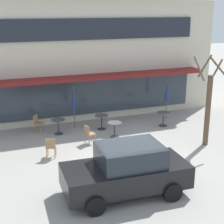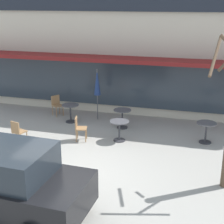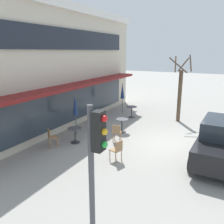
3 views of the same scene
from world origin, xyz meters
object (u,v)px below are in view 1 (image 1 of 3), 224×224
(cafe_chair_2, at_px, (51,146))
(cafe_table_near_wall, at_px, (58,124))
(patio_umbrella_cream_folded, at_px, (167,91))
(street_tree, at_px, (208,105))
(cafe_table_streetside, at_px, (102,120))
(cafe_chair_1, at_px, (89,133))
(cafe_table_mid_patio, at_px, (163,117))
(cafe_table_by_tree, at_px, (115,127))
(parked_sedan, at_px, (127,170))
(cafe_chair_0, at_px, (37,122))
(patio_umbrella_green_folded, at_px, (74,98))

(cafe_chair_2, bearing_deg, cafe_table_near_wall, 71.79)
(patio_umbrella_cream_folded, xyz_separation_m, street_tree, (-0.18, -4.02, 0.29))
(patio_umbrella_cream_folded, bearing_deg, street_tree, -92.61)
(cafe_table_streetside, xyz_separation_m, cafe_chair_1, (-1.20, -1.68, 0.01))
(cafe_chair_2, bearing_deg, cafe_table_mid_patio, 17.11)
(cafe_table_near_wall, distance_m, cafe_chair_1, 2.05)
(cafe_table_by_tree, xyz_separation_m, cafe_chair_1, (-1.42, -0.36, 0.01))
(cafe_table_near_wall, bearing_deg, cafe_table_by_tree, -29.57)
(cafe_chair_1, bearing_deg, parked_sedan, -91.26)
(cafe_chair_0, relative_size, street_tree, 0.21)
(cafe_table_by_tree, height_order, street_tree, street_tree)
(cafe_table_near_wall, height_order, parked_sedan, parked_sedan)
(patio_umbrella_cream_folded, distance_m, cafe_chair_1, 5.69)
(cafe_table_mid_patio, xyz_separation_m, patio_umbrella_cream_folded, (0.74, 1.03, 1.11))
(cafe_table_by_tree, xyz_separation_m, parked_sedan, (-1.52, -5.11, 0.36))
(cafe_table_streetside, xyz_separation_m, cafe_chair_2, (-3.14, -2.62, 0.01))
(cafe_table_mid_patio, height_order, cafe_chair_1, cafe_chair_1)
(cafe_chair_1, relative_size, cafe_chair_2, 1.00)
(cafe_table_streetside, distance_m, parked_sedan, 6.57)
(cafe_chair_0, bearing_deg, cafe_table_by_tree, -31.41)
(cafe_table_by_tree, relative_size, cafe_chair_2, 0.85)
(patio_umbrella_cream_folded, distance_m, cafe_chair_2, 7.81)
(cafe_table_streetside, height_order, patio_umbrella_green_folded, patio_umbrella_green_folded)
(cafe_table_by_tree, bearing_deg, cafe_table_streetside, 99.38)
(patio_umbrella_cream_folded, bearing_deg, parked_sedan, -127.89)
(patio_umbrella_cream_folded, height_order, cafe_chair_2, patio_umbrella_cream_folded)
(cafe_table_by_tree, bearing_deg, street_tree, -33.07)
(parked_sedan, bearing_deg, cafe_chair_0, 104.62)
(patio_umbrella_cream_folded, height_order, cafe_chair_1, patio_umbrella_cream_folded)
(patio_umbrella_cream_folded, height_order, street_tree, street_tree)
(cafe_table_streetside, distance_m, street_tree, 5.46)
(cafe_chair_2, bearing_deg, parked_sedan, -64.20)
(patio_umbrella_green_folded, distance_m, cafe_chair_1, 2.63)
(cafe_table_near_wall, distance_m, cafe_table_by_tree, 2.84)
(cafe_table_near_wall, xyz_separation_m, cafe_chair_2, (-0.89, -2.71, 0.01))
(cafe_chair_0, xyz_separation_m, cafe_chair_2, (0.04, -3.38, 0.00))
(parked_sedan, bearing_deg, cafe_table_mid_patio, 51.74)
(patio_umbrella_cream_folded, bearing_deg, cafe_table_mid_patio, -125.74)
(patio_umbrella_green_folded, xyz_separation_m, parked_sedan, (-0.04, -7.14, -0.75))
(cafe_table_streetside, distance_m, cafe_chair_1, 2.06)
(patio_umbrella_cream_folded, height_order, cafe_chair_0, patio_umbrella_cream_folded)
(cafe_table_by_tree, xyz_separation_m, patio_umbrella_green_folded, (-1.48, 2.02, 1.11))
(patio_umbrella_green_folded, relative_size, parked_sedan, 0.52)
(patio_umbrella_green_folded, distance_m, parked_sedan, 7.18)
(cafe_table_near_wall, distance_m, parked_sedan, 6.59)
(patio_umbrella_green_folded, xyz_separation_m, cafe_chair_1, (0.07, -2.39, -1.10))
(patio_umbrella_cream_folded, relative_size, cafe_chair_1, 2.47)
(cafe_chair_1, bearing_deg, patio_umbrella_green_folded, 91.56)
(cafe_table_near_wall, height_order, cafe_chair_1, cafe_chair_1)
(cafe_table_by_tree, bearing_deg, cafe_chair_2, -158.72)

